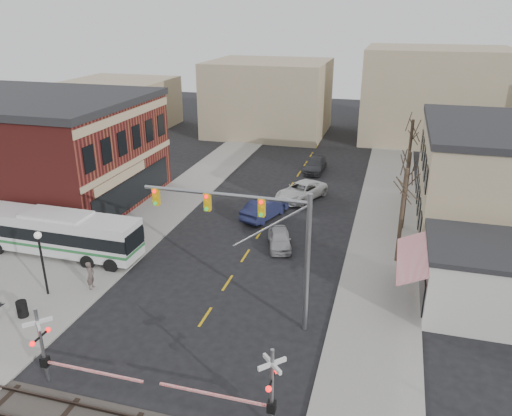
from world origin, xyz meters
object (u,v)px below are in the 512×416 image
at_px(street_lamp, 40,250).
at_px(pedestrian_far, 94,237).
at_px(rr_crossing_west, 50,348).
at_px(trash_bin, 22,309).
at_px(transit_bus, 59,233).
at_px(rr_crossing_east, 262,388).
at_px(traffic_signal_mast, 260,230).
at_px(car_b, 265,208).
at_px(car_c, 301,191).
at_px(pedestrian_near, 90,275).
at_px(car_a, 279,239).
at_px(car_d, 315,165).

height_order(street_lamp, pedestrian_far, street_lamp).
height_order(rr_crossing_west, trash_bin, rr_crossing_west).
height_order(transit_bus, pedestrian_far, transit_bus).
bearing_deg(pedestrian_far, transit_bus, 174.50).
bearing_deg(street_lamp, rr_crossing_east, -22.58).
height_order(traffic_signal_mast, rr_crossing_west, traffic_signal_mast).
distance_m(trash_bin, car_b, 20.53).
height_order(car_c, pedestrian_near, pedestrian_near).
bearing_deg(car_a, trash_bin, -150.30).
bearing_deg(car_b, car_a, 134.22).
relative_size(rr_crossing_east, pedestrian_far, 3.66).
bearing_deg(pedestrian_far, car_a, -36.05).
distance_m(transit_bus, pedestrian_far, 2.51).
distance_m(transit_bus, car_d, 28.57).
distance_m(trash_bin, car_a, 17.72).
xyz_separation_m(traffic_signal_mast, car_d, (-1.62, 28.82, -4.99)).
bearing_deg(pedestrian_far, pedestrian_near, -111.40).
bearing_deg(street_lamp, pedestrian_near, 30.26).
bearing_deg(rr_crossing_east, transit_bus, 147.58).
bearing_deg(street_lamp, trash_bin, -85.47).
distance_m(car_a, car_b, 5.77).
height_order(rr_crossing_west, car_c, rr_crossing_west).
bearing_deg(traffic_signal_mast, rr_crossing_west, -137.20).
bearing_deg(car_a, car_c, 74.73).
height_order(car_b, pedestrian_far, car_b).
xyz_separation_m(car_d, pedestrian_near, (-9.48, -28.40, 0.34)).
distance_m(car_b, car_c, 5.62).
height_order(transit_bus, street_lamp, street_lamp).
bearing_deg(transit_bus, car_b, 40.95).
relative_size(rr_crossing_west, rr_crossing_east, 1.00).
distance_m(car_d, pedestrian_far, 26.27).
relative_size(rr_crossing_west, car_d, 1.15).
xyz_separation_m(rr_crossing_west, car_d, (6.41, 36.26, -1.26)).
xyz_separation_m(street_lamp, car_a, (12.27, 10.50, -2.47)).
height_order(trash_bin, car_c, car_c).
bearing_deg(car_a, rr_crossing_east, -96.63).
relative_size(car_b, car_c, 0.89).
relative_size(street_lamp, car_a, 1.06).
distance_m(traffic_signal_mast, pedestrian_far, 16.17).
distance_m(car_c, pedestrian_far, 19.12).
distance_m(transit_bus, car_a, 15.85).
bearing_deg(transit_bus, rr_crossing_west, -55.66).
relative_size(street_lamp, car_b, 0.83).
distance_m(car_b, pedestrian_far, 13.97).
xyz_separation_m(car_c, pedestrian_far, (-12.83, -14.18, 0.09)).
bearing_deg(traffic_signal_mast, car_b, 103.69).
bearing_deg(pedestrian_near, rr_crossing_east, -130.14).
xyz_separation_m(transit_bus, car_d, (14.30, 24.71, -1.05)).
bearing_deg(car_c, pedestrian_near, -91.88).
height_order(car_b, pedestrian_near, pedestrian_near).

